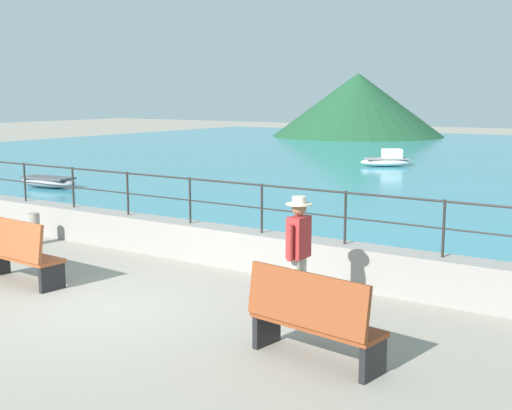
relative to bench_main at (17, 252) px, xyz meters
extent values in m
plane|color=gray|center=(2.08, -0.14, -0.56)|extent=(120.00, 120.00, 0.00)
cube|color=gray|center=(2.08, 3.06, -0.21)|extent=(20.00, 0.56, 0.70)
cylinder|color=#282623|center=(-3.77, 3.06, 0.59)|extent=(0.04, 0.04, 0.90)
cylinder|color=#282623|center=(-2.10, 3.06, 0.59)|extent=(0.04, 0.04, 0.90)
cylinder|color=#282623|center=(-0.42, 3.06, 0.59)|extent=(0.04, 0.04, 0.90)
cylinder|color=#282623|center=(1.25, 3.06, 0.59)|extent=(0.04, 0.04, 0.90)
cylinder|color=#282623|center=(2.92, 3.06, 0.59)|extent=(0.04, 0.04, 0.90)
cylinder|color=#282623|center=(4.59, 3.06, 0.59)|extent=(0.04, 0.04, 0.90)
cylinder|color=#282623|center=(6.27, 3.06, 0.59)|extent=(0.04, 0.04, 0.90)
cylinder|color=#282623|center=(2.08, 3.06, 1.01)|extent=(18.40, 0.04, 0.04)
cylinder|color=#282623|center=(2.08, 3.06, 0.59)|extent=(18.40, 0.03, 0.03)
cone|color=#1E4C2D|center=(-13.05, 40.26, 1.84)|extent=(13.10, 13.10, 4.79)
cube|color=#9E4C28|center=(0.01, 0.10, -0.10)|extent=(1.73, 0.61, 0.06)
cube|color=#9E4C28|center=(-0.01, -0.12, 0.25)|extent=(1.71, 0.24, 0.64)
cube|color=black|center=(0.79, 0.05, -0.34)|extent=(0.11, 0.47, 0.43)
cube|color=brown|center=(5.82, -0.12, -0.10)|extent=(1.75, 0.73, 0.06)
cube|color=brown|center=(5.80, -0.34, 0.25)|extent=(1.71, 0.36, 0.64)
cube|color=black|center=(5.04, -0.02, -0.34)|extent=(0.14, 0.47, 0.43)
cube|color=black|center=(6.61, -0.22, -0.34)|extent=(0.14, 0.47, 0.43)
cylinder|color=beige|center=(4.77, 1.14, -0.13)|extent=(0.15, 0.15, 0.86)
cylinder|color=beige|center=(4.77, 1.32, -0.13)|extent=(0.15, 0.15, 0.86)
cube|color=#B22D2D|center=(4.77, 1.23, 0.60)|extent=(0.22, 0.36, 0.60)
cylinder|color=#B22D2D|center=(4.77, 0.99, 0.56)|extent=(0.09, 0.09, 0.52)
cylinder|color=#B22D2D|center=(4.77, 1.47, 0.56)|extent=(0.09, 0.09, 0.52)
sphere|color=#9E7051|center=(4.77, 1.23, 1.03)|extent=(0.22, 0.22, 0.22)
cylinder|color=beige|center=(4.77, 1.23, 1.08)|extent=(0.38, 0.38, 0.02)
cylinder|color=beige|center=(4.77, 1.23, 1.14)|extent=(0.20, 0.20, 0.10)
cylinder|color=gray|center=(-2.32, 2.14, -0.22)|extent=(0.24, 0.24, 0.68)
ellipsoid|color=white|center=(-2.31, 20.87, -0.32)|extent=(2.36, 2.14, 0.36)
cube|color=gray|center=(-2.31, 20.87, -0.17)|extent=(1.91, 1.75, 0.06)
cube|color=silver|center=(-2.12, 21.02, 0.06)|extent=(1.02, 0.99, 0.40)
ellipsoid|color=gray|center=(-9.06, 7.97, -0.32)|extent=(2.38, 1.13, 0.36)
cube|color=#4D4D51|center=(-9.06, 7.97, -0.17)|extent=(1.91, 0.95, 0.06)
camera|label=1|loc=(9.58, -6.98, 2.62)|focal=47.54mm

